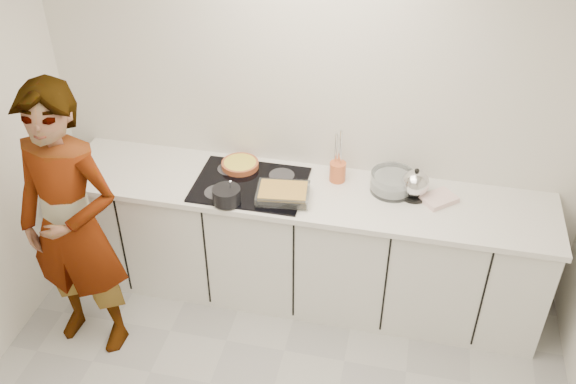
% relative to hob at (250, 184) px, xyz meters
% --- Properties ---
extents(wall_back, '(3.60, 0.00, 2.60)m').
position_rel_hob_xyz_m(wall_back, '(0.35, 0.34, 0.38)').
color(wall_back, silver).
rests_on(wall_back, ground).
extents(base_cabinets, '(3.20, 0.58, 0.87)m').
position_rel_hob_xyz_m(base_cabinets, '(0.35, 0.02, -0.48)').
color(base_cabinets, white).
rests_on(base_cabinets, floor).
extents(countertop, '(3.24, 0.64, 0.04)m').
position_rel_hob_xyz_m(countertop, '(0.35, 0.02, -0.03)').
color(countertop, white).
rests_on(countertop, base_cabinets).
extents(hob, '(0.72, 0.54, 0.01)m').
position_rel_hob_xyz_m(hob, '(0.00, 0.00, 0.00)').
color(hob, black).
rests_on(hob, countertop).
extents(tart_dish, '(0.31, 0.31, 0.04)m').
position_rel_hob_xyz_m(tart_dish, '(-0.12, 0.17, 0.03)').
color(tart_dish, '#A9502C').
rests_on(tart_dish, hob).
extents(saucepan, '(0.21, 0.21, 0.17)m').
position_rel_hob_xyz_m(saucepan, '(-0.09, -0.22, 0.06)').
color(saucepan, black).
rests_on(saucepan, hob).
extents(baking_dish, '(0.36, 0.28, 0.06)m').
position_rel_hob_xyz_m(baking_dish, '(0.24, -0.11, 0.04)').
color(baking_dish, silver).
rests_on(baking_dish, hob).
extents(mixing_bowl, '(0.34, 0.34, 0.13)m').
position_rel_hob_xyz_m(mixing_bowl, '(0.91, 0.14, 0.05)').
color(mixing_bowl, silver).
rests_on(mixing_bowl, countertop).
extents(tea_towel, '(0.26, 0.26, 0.03)m').
position_rel_hob_xyz_m(tea_towel, '(1.21, 0.09, 0.01)').
color(tea_towel, white).
rests_on(tea_towel, countertop).
extents(kettle, '(0.21, 0.21, 0.21)m').
position_rel_hob_xyz_m(kettle, '(1.05, 0.11, 0.08)').
color(kettle, black).
rests_on(kettle, countertop).
extents(utensil_crock, '(0.13, 0.13, 0.13)m').
position_rel_hob_xyz_m(utensil_crock, '(0.55, 0.18, 0.06)').
color(utensil_crock, '#D35F30').
rests_on(utensil_crock, countertop).
extents(cook, '(0.71, 0.50, 1.86)m').
position_rel_hob_xyz_m(cook, '(-0.92, -0.67, 0.01)').
color(cook, white).
rests_on(cook, floor).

